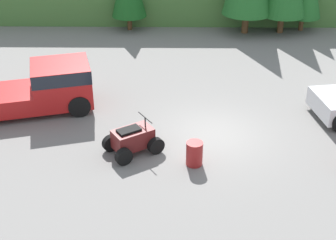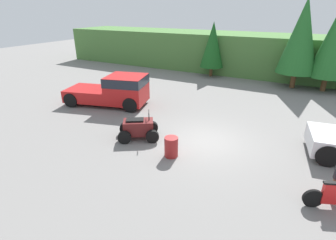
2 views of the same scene
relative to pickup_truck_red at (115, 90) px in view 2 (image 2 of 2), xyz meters
name	(u,v)px [view 2 (image 2 of 2)]	position (x,y,z in m)	size (l,w,h in m)	color
ground_plane	(206,141)	(6.99, -2.06, -1.04)	(80.00, 80.00, 0.00)	slate
hillside_backdrop	(268,55)	(6.99, 13.94, 0.76)	(44.00, 6.00, 3.60)	#477538
tree_left	(213,45)	(2.71, 10.47, 1.79)	(2.12, 2.12, 4.81)	brown
tree_mid_left	(301,36)	(9.74, 9.96, 2.88)	(2.93, 2.93, 6.66)	brown
tree_mid_right	(334,42)	(11.90, 10.03, 2.57)	(2.70, 2.70, 6.14)	brown
pickup_truck_red	(115,90)	(0.00, 0.00, 0.00)	(5.60, 3.51, 1.97)	red
quad_atv	(138,128)	(3.99, -3.27, -0.53)	(2.29, 2.09, 1.29)	black
steel_barrel	(171,147)	(6.17, -4.01, -0.60)	(0.58, 0.58, 0.88)	maroon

